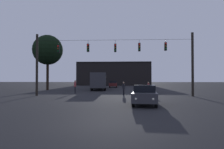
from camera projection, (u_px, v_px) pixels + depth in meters
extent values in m
plane|color=black|center=(116.00, 91.00, 33.45)|extent=(168.00, 168.00, 0.00)
cylinder|color=black|center=(37.00, 65.00, 24.30)|extent=(0.28, 0.28, 7.30)
cylinder|color=black|center=(193.00, 64.00, 23.33)|extent=(0.28, 0.28, 7.30)
cylinder|color=black|center=(113.00, 40.00, 23.87)|extent=(18.16, 0.02, 0.02)
cylinder|color=black|center=(58.00, 43.00, 24.21)|extent=(0.03, 0.03, 0.50)
cube|color=black|center=(58.00, 49.00, 24.19)|extent=(0.26, 0.32, 0.95)
sphere|color=red|center=(58.00, 46.00, 24.02)|extent=(0.20, 0.20, 0.20)
sphere|color=#5B3D0C|center=(58.00, 49.00, 24.02)|extent=(0.20, 0.20, 0.20)
sphere|color=#0C4219|center=(58.00, 51.00, 24.01)|extent=(0.20, 0.20, 0.20)
cylinder|color=black|center=(88.00, 42.00, 24.02)|extent=(0.03, 0.03, 0.41)
cube|color=black|center=(88.00, 48.00, 24.01)|extent=(0.26, 0.32, 0.95)
sphere|color=red|center=(88.00, 45.00, 23.84)|extent=(0.20, 0.20, 0.20)
sphere|color=#5B3D0C|center=(88.00, 48.00, 23.83)|extent=(0.20, 0.20, 0.20)
sphere|color=#0C4219|center=(88.00, 50.00, 23.82)|extent=(0.20, 0.20, 0.20)
cylinder|color=black|center=(115.00, 42.00, 23.85)|extent=(0.03, 0.03, 0.44)
cube|color=black|center=(115.00, 48.00, 23.84)|extent=(0.26, 0.32, 0.95)
sphere|color=red|center=(115.00, 45.00, 23.66)|extent=(0.20, 0.20, 0.20)
sphere|color=#5B3D0C|center=(115.00, 48.00, 23.66)|extent=(0.20, 0.20, 0.20)
sphere|color=#0C4219|center=(115.00, 50.00, 23.65)|extent=(0.20, 0.20, 0.20)
cylinder|color=black|center=(139.00, 41.00, 23.71)|extent=(0.03, 0.03, 0.38)
cube|color=black|center=(139.00, 47.00, 23.69)|extent=(0.26, 0.32, 0.95)
sphere|color=red|center=(139.00, 44.00, 23.52)|extent=(0.20, 0.20, 0.20)
sphere|color=#5B3D0C|center=(139.00, 47.00, 23.51)|extent=(0.20, 0.20, 0.20)
sphere|color=#0C4219|center=(139.00, 50.00, 23.51)|extent=(0.20, 0.20, 0.20)
cylinder|color=black|center=(165.00, 41.00, 23.55)|extent=(0.03, 0.03, 0.32)
cube|color=black|center=(166.00, 46.00, 23.53)|extent=(0.26, 0.32, 0.95)
sphere|color=red|center=(166.00, 44.00, 23.36)|extent=(0.20, 0.20, 0.20)
sphere|color=#5B3D0C|center=(166.00, 46.00, 23.35)|extent=(0.20, 0.20, 0.20)
sphere|color=#0C4219|center=(166.00, 49.00, 23.35)|extent=(0.20, 0.20, 0.20)
cube|color=#2D2D33|center=(99.00, 80.00, 37.74)|extent=(3.37, 11.16, 2.50)
cube|color=black|center=(99.00, 77.00, 37.75)|extent=(3.35, 10.51, 0.70)
cylinder|color=black|center=(94.00, 86.00, 41.64)|extent=(0.36, 1.02, 1.00)
cylinder|color=black|center=(105.00, 86.00, 41.70)|extent=(0.36, 1.02, 1.00)
cylinder|color=black|center=(92.00, 87.00, 35.49)|extent=(0.36, 1.02, 1.00)
cylinder|color=black|center=(105.00, 87.00, 35.54)|extent=(0.36, 1.02, 1.00)
cylinder|color=black|center=(91.00, 88.00, 33.51)|extent=(0.36, 1.02, 1.00)
cylinder|color=black|center=(105.00, 88.00, 33.57)|extent=(0.36, 1.02, 1.00)
cube|color=beige|center=(100.00, 77.00, 41.05)|extent=(2.62, 1.00, 0.56)
cube|color=beige|center=(98.00, 77.00, 35.00)|extent=(2.62, 1.00, 0.56)
cube|color=#2D2D33|center=(145.00, 96.00, 15.81)|extent=(2.27, 4.48, 0.68)
cube|color=black|center=(145.00, 88.00, 15.97)|extent=(1.84, 2.49, 0.52)
cylinder|color=black|center=(156.00, 103.00, 14.28)|extent=(0.29, 0.66, 0.64)
cylinder|color=black|center=(133.00, 103.00, 14.54)|extent=(0.29, 0.66, 0.64)
cylinder|color=black|center=(154.00, 99.00, 17.08)|extent=(0.29, 0.66, 0.64)
cylinder|color=black|center=(135.00, 99.00, 17.34)|extent=(0.29, 0.66, 0.64)
sphere|color=white|center=(153.00, 99.00, 13.65)|extent=(0.18, 0.18, 0.18)
sphere|color=white|center=(136.00, 99.00, 13.84)|extent=(0.18, 0.18, 0.18)
cube|color=#511919|center=(113.00, 84.00, 46.82)|extent=(1.95, 4.36, 0.68)
cube|color=black|center=(113.00, 82.00, 46.69)|extent=(1.67, 2.38, 0.52)
cylinder|color=black|center=(110.00, 86.00, 48.25)|extent=(0.24, 0.65, 0.64)
cylinder|color=black|center=(116.00, 86.00, 48.22)|extent=(0.24, 0.65, 0.64)
cylinder|color=black|center=(109.00, 86.00, 45.41)|extent=(0.24, 0.65, 0.64)
cylinder|color=black|center=(117.00, 86.00, 45.39)|extent=(0.24, 0.65, 0.64)
sphere|color=white|center=(111.00, 84.00, 48.93)|extent=(0.18, 0.18, 0.18)
sphere|color=white|center=(116.00, 84.00, 48.91)|extent=(0.18, 0.18, 0.18)
cylinder|color=black|center=(75.00, 90.00, 28.13)|extent=(0.14, 0.14, 0.89)
cylinder|color=black|center=(75.00, 90.00, 27.97)|extent=(0.14, 0.14, 0.89)
cube|color=maroon|center=(75.00, 84.00, 28.07)|extent=(0.29, 0.39, 0.67)
sphere|color=#8C6B51|center=(75.00, 81.00, 28.08)|extent=(0.24, 0.24, 0.24)
cylinder|color=black|center=(148.00, 92.00, 25.61)|extent=(0.14, 0.14, 0.80)
cylinder|color=black|center=(149.00, 92.00, 25.45)|extent=(0.14, 0.14, 0.80)
cube|color=maroon|center=(148.00, 86.00, 25.55)|extent=(0.25, 0.37, 0.60)
sphere|color=#8C6B51|center=(148.00, 83.00, 25.56)|extent=(0.22, 0.22, 0.22)
cylinder|color=black|center=(123.00, 92.00, 24.61)|extent=(0.14, 0.14, 0.80)
cylinder|color=black|center=(124.00, 92.00, 24.76)|extent=(0.14, 0.14, 0.80)
cube|color=black|center=(124.00, 86.00, 24.70)|extent=(0.33, 0.41, 0.60)
sphere|color=#8C6B51|center=(124.00, 83.00, 24.71)|extent=(0.22, 0.22, 0.22)
cube|color=black|center=(114.00, 75.00, 63.59)|extent=(21.58, 10.40, 6.38)
cube|color=black|center=(114.00, 64.00, 63.66)|extent=(21.58, 10.40, 0.50)
cylinder|color=black|center=(48.00, 75.00, 36.03)|extent=(0.44, 0.44, 5.25)
sphere|color=black|center=(48.00, 50.00, 36.12)|extent=(5.26, 5.26, 5.26)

